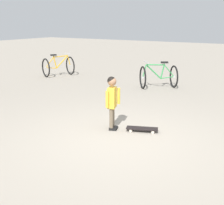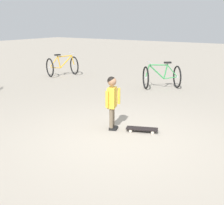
% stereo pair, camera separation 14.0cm
% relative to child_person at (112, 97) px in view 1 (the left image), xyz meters
% --- Properties ---
extents(ground_plane, '(50.00, 50.00, 0.00)m').
position_rel_child_person_xyz_m(ground_plane, '(-0.41, -0.40, -0.66)').
color(ground_plane, '#9E9384').
extents(child_person, '(0.41, 0.24, 1.06)m').
position_rel_child_person_xyz_m(child_person, '(0.00, 0.00, 0.00)').
color(child_person, brown).
rests_on(child_person, ground).
extents(skateboard, '(0.40, 0.64, 0.07)m').
position_rel_child_person_xyz_m(skateboard, '(0.20, -0.56, -0.60)').
color(skateboard, black).
rests_on(skateboard, ground).
extents(bicycle_mid, '(1.24, 1.27, 0.85)m').
position_rel_child_person_xyz_m(bicycle_mid, '(4.06, 0.83, -0.28)').
color(bicycle_mid, black).
rests_on(bicycle_mid, ground).
extents(bicycle_far, '(1.27, 1.08, 0.85)m').
position_rel_child_person_xyz_m(bicycle_far, '(4.08, 5.03, -0.28)').
color(bicycle_far, black).
rests_on(bicycle_far, ground).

